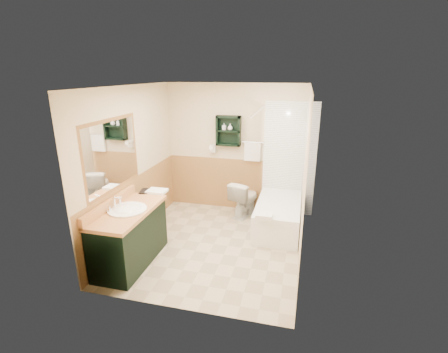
# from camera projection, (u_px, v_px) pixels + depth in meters

# --- Properties ---
(floor) EXTENTS (3.00, 3.00, 0.00)m
(floor) POSITION_uv_depth(u_px,v_px,m) (214.00, 244.00, 5.10)
(floor) COLOR #C7B391
(floor) RESTS_ON ground
(back_wall) EXTENTS (2.60, 0.04, 2.40)m
(back_wall) POSITION_uv_depth(u_px,v_px,m) (235.00, 148.00, 6.13)
(back_wall) COLOR #F1E3BD
(back_wall) RESTS_ON ground
(left_wall) EXTENTS (0.04, 3.00, 2.40)m
(left_wall) POSITION_uv_depth(u_px,v_px,m) (131.00, 165.00, 5.03)
(left_wall) COLOR #F1E3BD
(left_wall) RESTS_ON ground
(right_wall) EXTENTS (0.04, 3.00, 2.40)m
(right_wall) POSITION_uv_depth(u_px,v_px,m) (306.00, 178.00, 4.42)
(right_wall) COLOR #F1E3BD
(right_wall) RESTS_ON ground
(ceiling) EXTENTS (2.60, 3.00, 0.04)m
(ceiling) POSITION_uv_depth(u_px,v_px,m) (212.00, 84.00, 4.35)
(ceiling) COLOR white
(ceiling) RESTS_ON back_wall
(wainscot_left) EXTENTS (2.98, 2.98, 1.00)m
(wainscot_left) POSITION_uv_depth(u_px,v_px,m) (137.00, 207.00, 5.24)
(wainscot_left) COLOR tan
(wainscot_left) RESTS_ON left_wall
(wainscot_back) EXTENTS (2.58, 2.58, 1.00)m
(wainscot_back) POSITION_uv_depth(u_px,v_px,m) (234.00, 184.00, 6.31)
(wainscot_back) COLOR tan
(wainscot_back) RESTS_ON back_wall
(mirror_frame) EXTENTS (1.30, 1.30, 1.00)m
(mirror_frame) POSITION_uv_depth(u_px,v_px,m) (112.00, 155.00, 4.42)
(mirror_frame) COLOR #915A2F
(mirror_frame) RESTS_ON left_wall
(mirror_glass) EXTENTS (1.20, 1.20, 0.90)m
(mirror_glass) POSITION_uv_depth(u_px,v_px,m) (113.00, 155.00, 4.42)
(mirror_glass) COLOR white
(mirror_glass) RESTS_ON left_wall
(tile_right) EXTENTS (1.50, 1.50, 2.10)m
(tile_right) POSITION_uv_depth(u_px,v_px,m) (303.00, 172.00, 5.17)
(tile_right) COLOR white
(tile_right) RESTS_ON right_wall
(tile_back) EXTENTS (0.95, 0.95, 2.10)m
(tile_back) POSITION_uv_depth(u_px,v_px,m) (289.00, 160.00, 5.90)
(tile_back) COLOR white
(tile_back) RESTS_ON back_wall
(tile_accent) EXTENTS (1.50, 1.50, 0.10)m
(tile_accent) POSITION_uv_depth(u_px,v_px,m) (307.00, 119.00, 4.91)
(tile_accent) COLOR #14482B
(tile_accent) RESTS_ON right_wall
(wall_shelf) EXTENTS (0.45, 0.15, 0.55)m
(wall_shelf) POSITION_uv_depth(u_px,v_px,m) (228.00, 131.00, 5.94)
(wall_shelf) COLOR black
(wall_shelf) RESTS_ON back_wall
(hair_dryer) EXTENTS (0.10, 0.24, 0.18)m
(hair_dryer) POSITION_uv_depth(u_px,v_px,m) (213.00, 148.00, 6.14)
(hair_dryer) COLOR white
(hair_dryer) RESTS_ON back_wall
(towel_bar) EXTENTS (0.40, 0.06, 0.40)m
(towel_bar) POSITION_uv_depth(u_px,v_px,m) (253.00, 142.00, 5.94)
(towel_bar) COLOR white
(towel_bar) RESTS_ON back_wall
(curtain_rod) EXTENTS (0.03, 1.60, 0.03)m
(curtain_rod) POSITION_uv_depth(u_px,v_px,m) (258.00, 111.00, 5.05)
(curtain_rod) COLOR silver
(curtain_rod) RESTS_ON back_wall
(shower_curtain) EXTENTS (1.05, 1.05, 1.70)m
(shower_curtain) POSITION_uv_depth(u_px,v_px,m) (258.00, 161.00, 5.47)
(shower_curtain) COLOR beige
(shower_curtain) RESTS_ON curtain_rod
(vanity) EXTENTS (0.59, 1.26, 0.80)m
(vanity) POSITION_uv_depth(u_px,v_px,m) (130.00, 237.00, 4.50)
(vanity) COLOR black
(vanity) RESTS_ON ground
(bathtub) EXTENTS (0.72, 1.50, 0.48)m
(bathtub) POSITION_uv_depth(u_px,v_px,m) (278.00, 214.00, 5.58)
(bathtub) COLOR white
(bathtub) RESTS_ON ground
(toilet) EXTENTS (0.58, 0.76, 0.66)m
(toilet) POSITION_uv_depth(u_px,v_px,m) (245.00, 198.00, 6.04)
(toilet) COLOR white
(toilet) RESTS_ON ground
(counter_towel) EXTENTS (0.29, 0.23, 0.04)m
(counter_towel) POSITION_uv_depth(u_px,v_px,m) (157.00, 191.00, 5.01)
(counter_towel) COLOR white
(counter_towel) RESTS_ON vanity
(vanity_book) EXTENTS (0.17, 0.06, 0.23)m
(vanity_book) POSITION_uv_depth(u_px,v_px,m) (140.00, 185.00, 5.01)
(vanity_book) COLOR black
(vanity_book) RESTS_ON vanity
(tub_towel) EXTENTS (0.25, 0.21, 0.07)m
(tub_towel) POSITION_uv_depth(u_px,v_px,m) (264.00, 216.00, 4.88)
(tub_towel) COLOR white
(tub_towel) RESTS_ON bathtub
(soap_bottle_a) EXTENTS (0.09, 0.13, 0.06)m
(soap_bottle_a) POSITION_uv_depth(u_px,v_px,m) (224.00, 128.00, 5.94)
(soap_bottle_a) COLOR white
(soap_bottle_a) RESTS_ON wall_shelf
(soap_bottle_b) EXTENTS (0.11, 0.13, 0.09)m
(soap_bottle_b) POSITION_uv_depth(u_px,v_px,m) (230.00, 128.00, 5.91)
(soap_bottle_b) COLOR white
(soap_bottle_b) RESTS_ON wall_shelf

